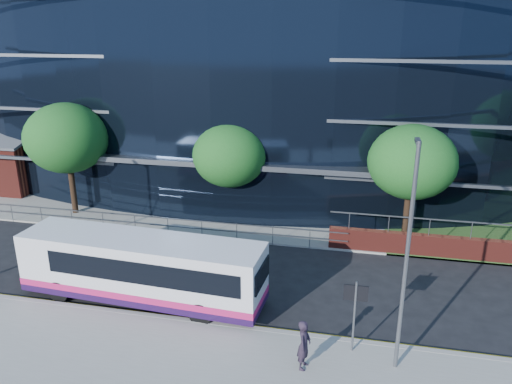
% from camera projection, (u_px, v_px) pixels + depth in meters
% --- Properties ---
extents(ground, '(200.00, 200.00, 0.00)m').
position_uv_depth(ground, '(242.00, 315.00, 20.58)').
color(ground, black).
rests_on(ground, ground).
extents(kerb, '(80.00, 0.25, 0.16)m').
position_uv_depth(kerb, '(236.00, 327.00, 19.63)').
color(kerb, gray).
rests_on(kerb, ground).
extents(yellow_line_outer, '(80.00, 0.08, 0.01)m').
position_uv_depth(yellow_line_outer, '(237.00, 326.00, 19.84)').
color(yellow_line_outer, gold).
rests_on(yellow_line_outer, ground).
extents(yellow_line_inner, '(80.00, 0.08, 0.01)m').
position_uv_depth(yellow_line_inner, '(238.00, 324.00, 19.98)').
color(yellow_line_inner, gold).
rests_on(yellow_line_inner, ground).
extents(far_forecourt, '(50.00, 8.00, 0.10)m').
position_uv_depth(far_forecourt, '(192.00, 210.00, 31.94)').
color(far_forecourt, gray).
rests_on(far_forecourt, ground).
extents(glass_office, '(44.00, 23.10, 16.00)m').
position_uv_depth(glass_office, '(255.00, 70.00, 38.08)').
color(glass_office, black).
rests_on(glass_office, ground).
extents(guard_railings, '(24.00, 0.05, 1.10)m').
position_uv_depth(guard_railings, '(135.00, 219.00, 28.38)').
color(guard_railings, slate).
rests_on(guard_railings, ground).
extents(street_sign, '(0.85, 0.09, 2.80)m').
position_uv_depth(street_sign, '(355.00, 302.00, 17.52)').
color(street_sign, slate).
rests_on(street_sign, pavement_near).
extents(tree_far_a, '(4.95, 4.95, 6.98)m').
position_uv_depth(tree_far_a, '(67.00, 138.00, 29.92)').
color(tree_far_a, black).
rests_on(tree_far_a, ground).
extents(tree_far_b, '(4.29, 4.29, 6.05)m').
position_uv_depth(tree_far_b, '(230.00, 156.00, 28.61)').
color(tree_far_b, black).
rests_on(tree_far_b, ground).
extents(tree_far_c, '(4.62, 4.62, 6.51)m').
position_uv_depth(tree_far_c, '(412.00, 162.00, 26.05)').
color(tree_far_c, black).
rests_on(tree_far_c, ground).
extents(streetlight_east, '(0.15, 0.77, 8.00)m').
position_uv_depth(streetlight_east, '(407.00, 254.00, 15.94)').
color(streetlight_east, slate).
rests_on(streetlight_east, pavement_near).
extents(city_bus, '(10.78, 3.10, 2.88)m').
position_uv_depth(city_bus, '(144.00, 268.00, 21.22)').
color(city_bus, silver).
rests_on(city_bus, ground).
extents(pedestrian, '(0.54, 0.73, 1.82)m').
position_uv_depth(pedestrian, '(304.00, 345.00, 16.97)').
color(pedestrian, '#251C2A').
rests_on(pedestrian, pavement_near).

